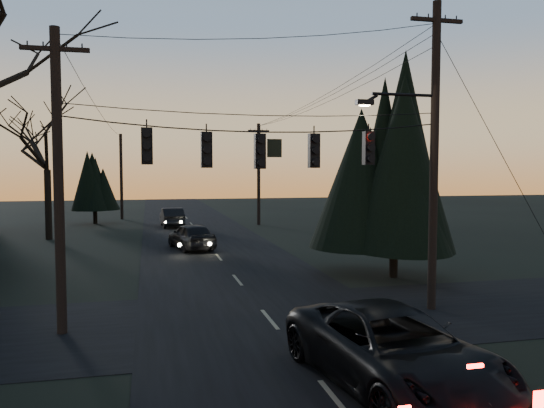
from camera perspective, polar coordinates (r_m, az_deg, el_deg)
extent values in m
cube|color=black|center=(26.28, -5.19, -6.42)|extent=(8.00, 120.00, 0.02)
cube|color=black|center=(16.67, -0.26, -12.33)|extent=(60.00, 7.00, 0.02)
cylinder|color=black|center=(16.05, -1.15, 9.02)|extent=(11.50, 0.04, 0.04)
cylinder|color=black|center=(23.45, 12.94, -5.77)|extent=(0.36, 0.36, 1.60)
cone|color=black|center=(23.14, 13.08, 4.08)|extent=(4.65, 4.65, 7.22)
cylinder|color=black|center=(38.11, -22.94, -0.07)|extent=(0.44, 0.44, 4.64)
cylinder|color=black|center=(48.07, -18.49, -1.07)|extent=(0.36, 0.36, 1.60)
cone|color=black|center=(47.94, -18.55, 2.03)|extent=(3.82, 3.82, 4.41)
imported|color=black|center=(11.85, 12.83, -15.01)|extent=(3.51, 6.25, 1.65)
imported|color=black|center=(31.16, -8.66, -3.46)|extent=(2.80, 4.79, 1.53)
imported|color=black|center=(43.89, -10.71, -1.43)|extent=(1.88, 4.72, 1.53)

